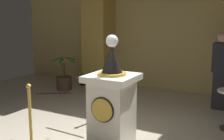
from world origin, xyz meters
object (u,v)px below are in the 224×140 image
at_px(pedestal_clock, 112,102).
at_px(bystander_guest, 220,69).
at_px(stanchion_near, 104,101).
at_px(stanchion_far, 31,124).
at_px(potted_palm_left, 64,78).

height_order(pedestal_clock, bystander_guest, pedestal_clock).
relative_size(stanchion_near, stanchion_far, 0.97).
relative_size(pedestal_clock, stanchion_near, 1.79).
bearing_deg(stanchion_near, bystander_guest, 41.23).
distance_m(pedestal_clock, stanchion_far, 1.37).
bearing_deg(bystander_guest, potted_palm_left, -176.21).
bearing_deg(stanchion_far, bystander_guest, 55.69).
distance_m(stanchion_far, bystander_guest, 4.23).
bearing_deg(stanchion_far, potted_palm_left, 119.63).
relative_size(stanchion_near, potted_palm_left, 0.96).
bearing_deg(bystander_guest, stanchion_near, -138.77).
xyz_separation_m(pedestal_clock, bystander_guest, (1.27, 2.73, 0.23)).
bearing_deg(potted_palm_left, bystander_guest, 3.79).
xyz_separation_m(stanchion_near, bystander_guest, (1.99, 1.75, 0.58)).
relative_size(pedestal_clock, potted_palm_left, 1.71).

